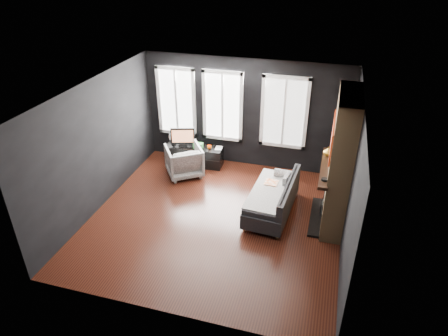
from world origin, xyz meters
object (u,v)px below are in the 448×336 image
(mantel_vase, at_px, (328,152))
(media_console, at_px, (194,155))
(armchair, at_px, (184,159))
(monitor, at_px, (183,136))
(book, at_px, (215,144))
(sofa, at_px, (272,196))
(mug, at_px, (209,147))

(mantel_vase, bearing_deg, media_console, 162.10)
(armchair, bearing_deg, media_console, -129.84)
(monitor, xyz_separation_m, book, (0.82, 0.09, -0.16))
(mantel_vase, bearing_deg, book, 157.82)
(sofa, distance_m, media_console, 2.74)
(armchair, distance_m, monitor, 0.68)
(sofa, distance_m, mug, 2.41)
(mantel_vase, bearing_deg, mug, 159.78)
(armchair, distance_m, mug, 0.74)
(book, distance_m, mantel_vase, 3.00)
(media_console, bearing_deg, mantel_vase, -20.55)
(armchair, bearing_deg, mantel_vase, 137.27)
(sofa, height_order, book, sofa)
(sofa, height_order, mug, sofa)
(armchair, distance_m, mantel_vase, 3.46)
(book, bearing_deg, media_console, -174.69)
(sofa, relative_size, armchair, 2.17)
(armchair, height_order, book, armchair)
(sofa, height_order, monitor, monitor)
(mug, bearing_deg, media_console, 179.43)
(mug, relative_size, book, 0.49)
(sofa, relative_size, monitor, 2.93)
(media_console, relative_size, mug, 13.15)
(media_console, distance_m, book, 0.66)
(sofa, relative_size, media_console, 1.24)
(monitor, height_order, book, monitor)
(sofa, distance_m, monitor, 2.97)
(monitor, distance_m, mug, 0.72)
(sofa, height_order, mantel_vase, mantel_vase)
(book, bearing_deg, mantel_vase, -22.18)
(mug, bearing_deg, monitor, -177.44)
(sofa, xyz_separation_m, mug, (-1.85, 1.54, 0.17))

